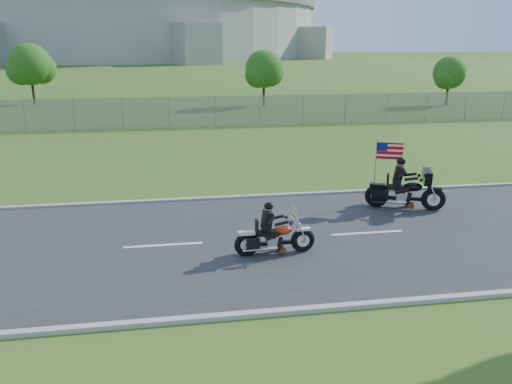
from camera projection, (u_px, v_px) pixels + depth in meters
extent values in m
plane|color=#234515|center=(234.00, 242.00, 14.33)|extent=(420.00, 420.00, 0.00)
cube|color=#28282B|center=(234.00, 242.00, 14.33)|extent=(120.00, 8.00, 0.04)
cube|color=#9E9B93|center=(222.00, 198.00, 18.14)|extent=(120.00, 0.18, 0.12)
cube|color=#9E9B93|center=(256.00, 314.00, 10.49)|extent=(120.00, 0.18, 0.12)
cube|color=gray|center=(122.00, 113.00, 32.19)|extent=(60.00, 0.03, 2.00)
cylinder|color=#A3A099|center=(119.00, 25.00, 168.99)|extent=(130.00, 130.00, 20.00)
cylinder|color=#605E5B|center=(117.00, 3.00, 166.94)|extent=(132.00, 132.00, 4.00)
cylinder|color=#382316|center=(264.00, 91.00, 43.18)|extent=(0.22, 0.22, 2.52)
sphere|color=#214913|center=(264.00, 69.00, 42.63)|extent=(3.20, 3.20, 3.20)
sphere|color=#214913|center=(270.00, 73.00, 43.28)|extent=(2.40, 2.40, 2.40)
sphere|color=#214913|center=(258.00, 75.00, 42.30)|extent=(2.24, 2.24, 2.24)
cylinder|color=#382316|center=(33.00, 89.00, 43.97)|extent=(0.22, 0.22, 2.80)
sphere|color=#214913|center=(30.00, 64.00, 43.35)|extent=(3.60, 3.60, 3.60)
sphere|color=#214913|center=(41.00, 68.00, 44.08)|extent=(2.70, 2.70, 2.70)
sphere|color=#214913|center=(21.00, 70.00, 42.98)|extent=(2.52, 2.52, 2.52)
cylinder|color=#382316|center=(447.00, 92.00, 43.69)|extent=(0.22, 0.22, 2.24)
sphere|color=#214913|center=(449.00, 73.00, 43.20)|extent=(2.80, 2.80, 2.80)
sphere|color=#214913|center=(452.00, 76.00, 43.77)|extent=(2.10, 2.10, 2.10)
sphere|color=#214913|center=(446.00, 78.00, 42.92)|extent=(1.96, 1.96, 1.96)
torus|color=black|center=(303.00, 240.00, 13.58)|extent=(0.68, 0.19, 0.68)
torus|color=black|center=(247.00, 244.00, 13.29)|extent=(0.68, 0.19, 0.68)
ellipsoid|color=#B32C0D|center=(282.00, 230.00, 13.38)|extent=(0.52, 0.31, 0.26)
cube|color=black|center=(265.00, 233.00, 13.30)|extent=(0.51, 0.30, 0.11)
cube|color=black|center=(267.00, 220.00, 13.20)|extent=(0.24, 0.38, 0.50)
sphere|color=black|center=(269.00, 206.00, 13.09)|extent=(0.26, 0.26, 0.25)
cube|color=silver|center=(296.00, 214.00, 13.32)|extent=(0.06, 0.42, 0.37)
torus|color=black|center=(433.00, 199.00, 16.83)|extent=(0.83, 0.47, 0.81)
torus|color=black|center=(377.00, 196.00, 17.20)|extent=(0.83, 0.47, 0.81)
ellipsoid|color=black|center=(413.00, 187.00, 16.85)|extent=(0.70, 0.55, 0.31)
cube|color=black|center=(396.00, 187.00, 16.98)|extent=(0.68, 0.52, 0.13)
cube|color=black|center=(398.00, 175.00, 16.84)|extent=(0.40, 0.50, 0.60)
sphere|color=black|center=(401.00, 162.00, 16.69)|extent=(0.38, 0.38, 0.30)
cube|color=black|center=(427.00, 177.00, 16.65)|extent=(0.54, 0.91, 0.44)
cube|color=#B70C11|center=(390.00, 151.00, 16.89)|extent=(0.83, 0.33, 0.57)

